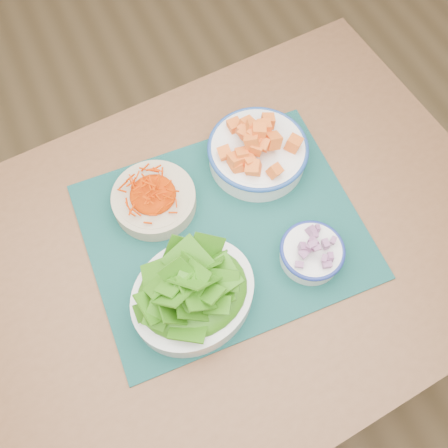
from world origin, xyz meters
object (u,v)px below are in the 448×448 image
(table, at_px, (207,271))
(lettuce_bowl, at_px, (192,292))
(onion_bowl, at_px, (312,252))
(placemat, at_px, (224,230))
(squash_bowl, at_px, (258,148))
(carrot_bowl, at_px, (154,197))

(table, bearing_deg, lettuce_bowl, -131.79)
(lettuce_bowl, relative_size, onion_bowl, 2.00)
(placemat, distance_m, lettuce_bowl, 0.18)
(lettuce_bowl, bearing_deg, table, 37.47)
(squash_bowl, height_order, lettuce_bowl, lettuce_bowl)
(squash_bowl, bearing_deg, onion_bowl, -91.54)
(table, height_order, placemat, placemat)
(onion_bowl, bearing_deg, table, 153.91)
(squash_bowl, distance_m, lettuce_bowl, 0.36)
(placemat, bearing_deg, lettuce_bowl, -133.28)
(carrot_bowl, xyz_separation_m, onion_bowl, (0.25, -0.25, -0.00))
(placemat, distance_m, carrot_bowl, 0.17)
(table, distance_m, lettuce_bowl, 0.18)
(placemat, height_order, onion_bowl, onion_bowl)
(lettuce_bowl, bearing_deg, onion_bowl, -18.54)
(carrot_bowl, relative_size, squash_bowl, 0.84)
(table, bearing_deg, placemat, 28.10)
(squash_bowl, xyz_separation_m, onion_bowl, (-0.01, -0.26, -0.02))
(placemat, distance_m, onion_bowl, 0.19)
(placemat, distance_m, squash_bowl, 0.20)
(lettuce_bowl, bearing_deg, carrot_bowl, 72.86)
(onion_bowl, bearing_deg, placemat, 135.61)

